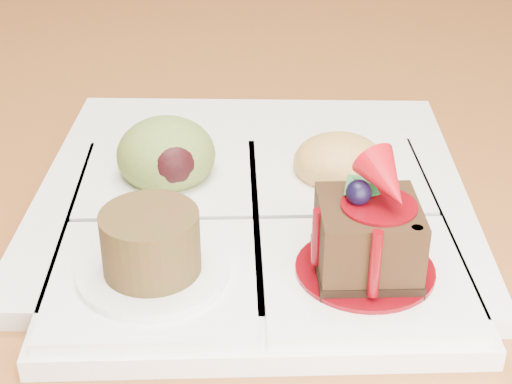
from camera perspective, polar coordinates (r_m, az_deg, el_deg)
name	(u,v)px	position (r m, az deg, el deg)	size (l,w,h in m)	color
dining_table	(280,157)	(0.71, 1.77, 2.53)	(1.00, 1.80, 0.75)	brown
sampler_plate	(253,214)	(0.46, -0.19, -1.62)	(0.28, 0.28, 0.09)	white
second_plate	(252,191)	(0.51, -0.27, 0.09)	(0.27, 0.27, 0.01)	white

